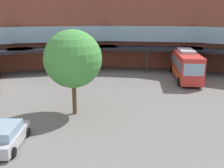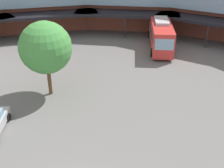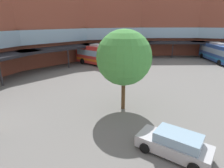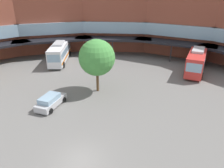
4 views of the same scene
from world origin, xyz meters
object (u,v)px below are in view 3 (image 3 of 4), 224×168
object	(u,v)px
parked_car	(174,144)
plaza_tree	(124,58)
bus_1	(101,55)
bus_3	(217,52)

from	to	relation	value
parked_car	plaza_tree	xyz separation A→B (m)	(3.95, 5.85, 4.11)
bus_1	plaza_tree	world-z (taller)	plaza_tree
parked_car	plaza_tree	size ratio (longest dim) A/B	0.61
bus_1	bus_3	bearing A→B (deg)	49.92
bus_1	bus_3	size ratio (longest dim) A/B	1.06
bus_1	plaza_tree	xyz separation A→B (m)	(-13.55, -12.39, 2.87)
bus_1	parked_car	xyz separation A→B (m)	(-17.50, -18.24, -1.24)
bus_1	parked_car	size ratio (longest dim) A/B	2.53
bus_3	bus_1	bearing A→B (deg)	-79.34
bus_3	plaza_tree	bearing A→B (deg)	-41.64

